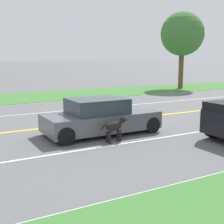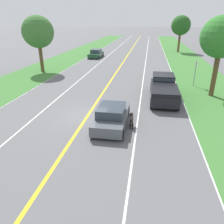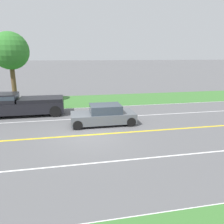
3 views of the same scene
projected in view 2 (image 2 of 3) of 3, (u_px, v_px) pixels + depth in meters
name	position (u px, v px, depth m)	size (l,w,h in m)	color
ground_plane	(87.00, 116.00, 15.19)	(400.00, 400.00, 0.00)	#5B5B5E
centre_divider_line	(87.00, 116.00, 15.19)	(0.18, 160.00, 0.01)	yellow
lane_edge_line_right	(192.00, 123.00, 14.13)	(0.14, 160.00, 0.01)	white
lane_dash_same_dir	(138.00, 120.00, 14.66)	(0.10, 160.00, 0.01)	white
lane_dash_oncoming	(40.00, 113.00, 15.72)	(0.10, 160.00, 0.01)	white
ego_car	(112.00, 116.00, 13.67)	(1.90, 4.27, 1.35)	#51565B
dog	(132.00, 119.00, 13.47)	(0.31, 1.13, 0.86)	black
pickup_truck	(164.00, 88.00, 18.31)	(2.13, 5.72, 1.75)	black
oncoming_car	(96.00, 54.00, 38.55)	(1.88, 4.77, 1.38)	#1E472D
roadside_tree_right_near	(222.00, 38.00, 17.37)	(3.33, 3.33, 6.60)	brown
roadside_tree_right_far	(181.00, 26.00, 42.81)	(3.73, 3.73, 7.00)	brown
roadside_tree_left_near	(38.00, 32.00, 26.41)	(3.82, 3.82, 6.74)	brown
street_sign	(195.00, 71.00, 21.40)	(0.11, 0.64, 2.51)	gray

